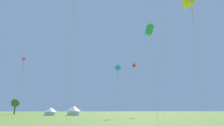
# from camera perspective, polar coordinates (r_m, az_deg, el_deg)

# --- Properties ---
(kite_green_box) EXTENTS (1.22, 2.03, 12.81)m
(kite_green_box) POSITION_cam_1_polar(r_m,az_deg,el_deg) (25.34, 11.53, 10.05)
(kite_green_box) COLOR green
(kite_green_box) RESTS_ON ground
(kite_magenta_parafoil) EXTENTS (3.36, 3.11, 17.47)m
(kite_magenta_parafoil) POSITION_cam_1_polar(r_m,az_deg,el_deg) (63.33, -25.70, 1.09)
(kite_magenta_parafoil) COLOR #E02DA3
(kite_magenta_parafoil) RESTS_ON ground
(kite_red_delta) EXTENTS (2.81, 1.98, 15.57)m
(kite_red_delta) POSITION_cam_1_polar(r_m,az_deg,el_deg) (56.10, 6.71, -0.89)
(kite_red_delta) COLOR red
(kite_red_delta) RESTS_ON ground
(kite_yellow_delta) EXTENTS (3.90, 4.09, 23.61)m
(kite_yellow_delta) POSITION_cam_1_polar(r_m,az_deg,el_deg) (40.69, 23.37, 16.82)
(kite_yellow_delta) COLOR yellow
(kite_yellow_delta) RESTS_ON ground
(kite_cyan_diamond) EXTENTS (2.09, 0.88, 12.99)m
(kite_cyan_diamond) POSITION_cam_1_polar(r_m,az_deg,el_deg) (46.69, 1.80, -1.83)
(kite_cyan_diamond) COLOR #1EB7CC
(kite_cyan_diamond) RESTS_ON ground
(festival_tent_left) EXTENTS (3.62, 3.62, 2.35)m
(festival_tent_left) POSITION_cam_1_polar(r_m,az_deg,el_deg) (61.21, -18.56, -13.96)
(festival_tent_left) COLOR white
(festival_tent_left) RESTS_ON ground
(festival_tent_right) EXTENTS (4.32, 4.32, 2.81)m
(festival_tent_right) POSITION_cam_1_polar(r_m,az_deg,el_deg) (59.99, -11.77, -14.15)
(festival_tent_right) COLOR white
(festival_tent_right) RESTS_ON ground
(tree_distant_left) EXTENTS (3.03, 3.03, 5.72)m
(tree_distant_left) POSITION_cam_1_polar(r_m,az_deg,el_deg) (79.01, -27.78, -10.92)
(tree_distant_left) COLOR brown
(tree_distant_left) RESTS_ON ground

